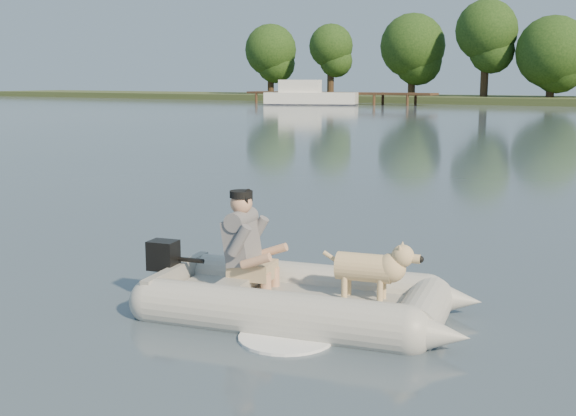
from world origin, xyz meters
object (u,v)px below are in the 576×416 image
Objects in this scene: dock at (337,98)px; dinghy at (303,262)px; man at (243,238)px; cabin_cruiser at (311,92)px; dog at (364,272)px.

dinghy is at bearing -62.52° from dock.
man is 0.12× the size of cabin_cruiser.
dog is 55.38m from cabin_cruiser.
dock is 58.05m from dinghy.
man is at bearing 175.76° from dinghy.
cabin_cruiser is at bearing -99.44° from dock.
dock is at bearing 106.26° from dog.
dock is 4.29× the size of dinghy.
dock is 19.16× the size of man.
man is 1.20m from dog.
man reaches higher than dinghy.
dinghy is at bearing -80.24° from cabin_cruiser.
cabin_cruiser reaches higher than dock.
man is at bearing -80.83° from cabin_cruiser.
cabin_cruiser reaches higher than dog.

